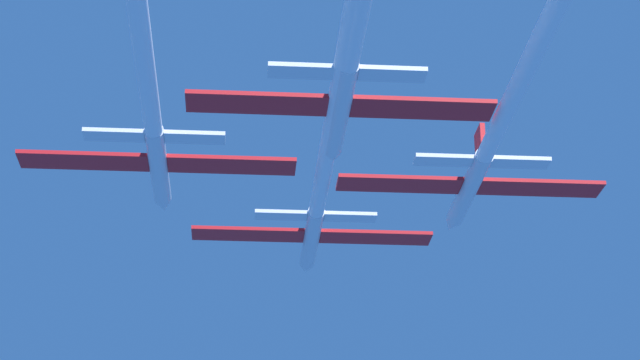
% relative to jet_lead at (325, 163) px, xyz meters
% --- Properties ---
extents(jet_lead, '(18.10, 52.58, 3.00)m').
position_rel_jet_lead_xyz_m(jet_lead, '(0.00, 0.00, 0.00)').
color(jet_lead, white).
extents(jet_left_wing, '(18.10, 64.84, 3.00)m').
position_rel_jet_lead_xyz_m(jet_left_wing, '(-10.92, -17.82, 0.23)').
color(jet_left_wing, white).
extents(jet_right_wing, '(18.10, 58.79, 3.00)m').
position_rel_jet_lead_xyz_m(jet_right_wing, '(10.06, -13.53, -0.13)').
color(jet_right_wing, white).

